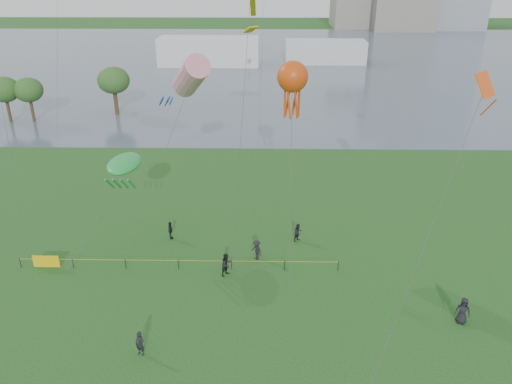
{
  "coord_description": "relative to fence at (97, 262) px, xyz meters",
  "views": [
    {
      "loc": [
        0.53,
        -18.27,
        21.09
      ],
      "look_at": [
        0.0,
        10.0,
        8.0
      ],
      "focal_mm": 35.0,
      "sensor_mm": 36.0,
      "label": 1
    }
  ],
  "objects": [
    {
      "name": "spectator_c",
      "position": [
        4.74,
        4.53,
        0.23
      ],
      "size": [
        0.55,
        0.97,
        1.57
      ],
      "primitive_type": "imported",
      "rotation": [
        0.0,
        0.0,
        1.76
      ],
      "color": "black",
      "rests_on": "ground_plane"
    },
    {
      "name": "spectator_d",
      "position": [
        25.23,
        -5.78,
        0.38
      ],
      "size": [
        1.07,
        0.89,
        1.86
      ],
      "primitive_type": "imported",
      "rotation": [
        0.0,
        0.0,
        -0.39
      ],
      "color": "black",
      "rests_on": "ground_plane"
    },
    {
      "name": "pavilion_left",
      "position": [
        0.02,
        81.67,
        2.45
      ],
      "size": [
        22.0,
        8.0,
        6.0
      ],
      "primitive_type": "cube",
      "color": "silver",
      "rests_on": "ground_plane"
    },
    {
      "name": "lake",
      "position": [
        12.02,
        86.67,
        -0.53
      ],
      "size": [
        400.0,
        120.0,
        0.08
      ],
      "primitive_type": "cube",
      "color": "#4E5C6B",
      "rests_on": "ground_plane"
    },
    {
      "name": "trees",
      "position": [
        -20.46,
        37.05,
        4.62
      ],
      "size": [
        28.53,
        16.39,
        7.91
      ],
      "color": "#3A2C1A",
      "rests_on": "ground_plane"
    },
    {
      "name": "kite_delta",
      "position": [
        24.13,
        -4.99,
        13.71
      ],
      "size": [
        8.88,
        11.78,
        15.67
      ],
      "rotation": [
        0.0,
        0.0,
        0.43
      ],
      "color": "#3F3F42"
    },
    {
      "name": "spectator_g",
      "position": [
        15.36,
        4.38,
        0.22
      ],
      "size": [
        0.96,
        0.95,
        1.56
      ],
      "primitive_type": "imported",
      "rotation": [
        0.0,
        0.0,
        0.74
      ],
      "color": "black",
      "rests_on": "ground_plane"
    },
    {
      "name": "spectator_b",
      "position": [
        11.97,
        1.49,
        0.28
      ],
      "size": [
        1.16,
        1.22,
        1.66
      ],
      "primitive_type": "imported",
      "rotation": [
        0.0,
        0.0,
        -0.89
      ],
      "color": "black",
      "rests_on": "ground_plane"
    },
    {
      "name": "fence",
      "position": [
        0.0,
        0.0,
        0.0
      ],
      "size": [
        24.07,
        0.07,
        1.05
      ],
      "color": "black",
      "rests_on": "ground_plane"
    },
    {
      "name": "spectator_a",
      "position": [
        9.81,
        -0.67,
        0.34
      ],
      "size": [
        1.07,
        1.1,
        1.79
      ],
      "primitive_type": "imported",
      "rotation": [
        0.0,
        0.0,
        0.89
      ],
      "color": "black",
      "rests_on": "ground_plane"
    },
    {
      "name": "kite_windsock",
      "position": [
        6.91,
        6.18,
        12.65
      ],
      "size": [
        7.17,
        5.37,
        15.17
      ],
      "rotation": [
        0.0,
        0.0,
        0.29
      ],
      "color": "#3F3F42"
    },
    {
      "name": "spectator_f",
      "position": [
        5.34,
        -9.02,
        0.25
      ],
      "size": [
        0.69,
        0.58,
        1.61
      ],
      "primitive_type": "imported",
      "rotation": [
        0.0,
        0.0,
        -0.4
      ],
      "color": "black",
      "rests_on": "ground_plane"
    },
    {
      "name": "pavilion_right",
      "position": [
        26.02,
        84.67,
        1.95
      ],
      "size": [
        18.0,
        7.0,
        5.0
      ],
      "primitive_type": "cube",
      "color": "silver",
      "rests_on": "ground_plane"
    },
    {
      "name": "kite_octopus",
      "position": [
        14.44,
        3.18,
        13.2
      ],
      "size": [
        2.18,
        7.34,
        14.93
      ],
      "rotation": [
        0.0,
        0.0,
        0.33
      ],
      "color": "#3F3F42"
    },
    {
      "name": "kite_creature",
      "position": [
        1.76,
        3.84,
        6.42
      ],
      "size": [
        5.15,
        6.68,
        7.43
      ],
      "rotation": [
        0.0,
        0.0,
        -0.42
      ],
      "color": "#3F3F42"
    }
  ]
}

